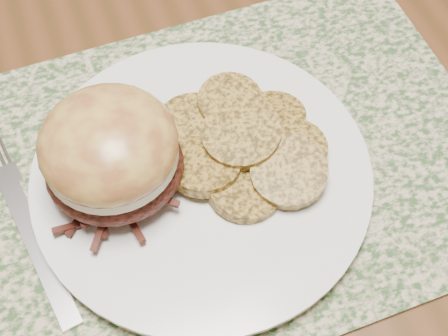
# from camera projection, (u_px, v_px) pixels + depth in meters

# --- Properties ---
(ground) EXTENTS (3.50, 3.50, 0.00)m
(ground) POSITION_uv_depth(u_px,v_px,m) (337.00, 265.00, 1.28)
(ground) COLOR #52351C
(ground) RESTS_ON ground
(dining_table) EXTENTS (1.50, 0.90, 0.75)m
(dining_table) POSITION_uv_depth(u_px,v_px,m) (428.00, 38.00, 0.71)
(dining_table) COLOR #593119
(dining_table) RESTS_ON ground
(placemat) EXTENTS (0.45, 0.33, 0.00)m
(placemat) POSITION_uv_depth(u_px,v_px,m) (228.00, 164.00, 0.53)
(placemat) COLOR #314E28
(placemat) RESTS_ON dining_table
(dinner_plate) EXTENTS (0.26, 0.26, 0.02)m
(dinner_plate) POSITION_uv_depth(u_px,v_px,m) (202.00, 176.00, 0.51)
(dinner_plate) COLOR white
(dinner_plate) RESTS_ON placemat
(pork_sandwich) EXTENTS (0.13, 0.12, 0.08)m
(pork_sandwich) POSITION_uv_depth(u_px,v_px,m) (111.00, 153.00, 0.46)
(pork_sandwich) COLOR black
(pork_sandwich) RESTS_ON dinner_plate
(roasted_potatoes) EXTENTS (0.15, 0.16, 0.03)m
(roasted_potatoes) POSITION_uv_depth(u_px,v_px,m) (244.00, 144.00, 0.50)
(roasted_potatoes) COLOR olive
(roasted_potatoes) RESTS_ON dinner_plate
(fork) EXTENTS (0.05, 0.19, 0.00)m
(fork) POSITION_uv_depth(u_px,v_px,m) (27.00, 223.00, 0.49)
(fork) COLOR silver
(fork) RESTS_ON placemat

